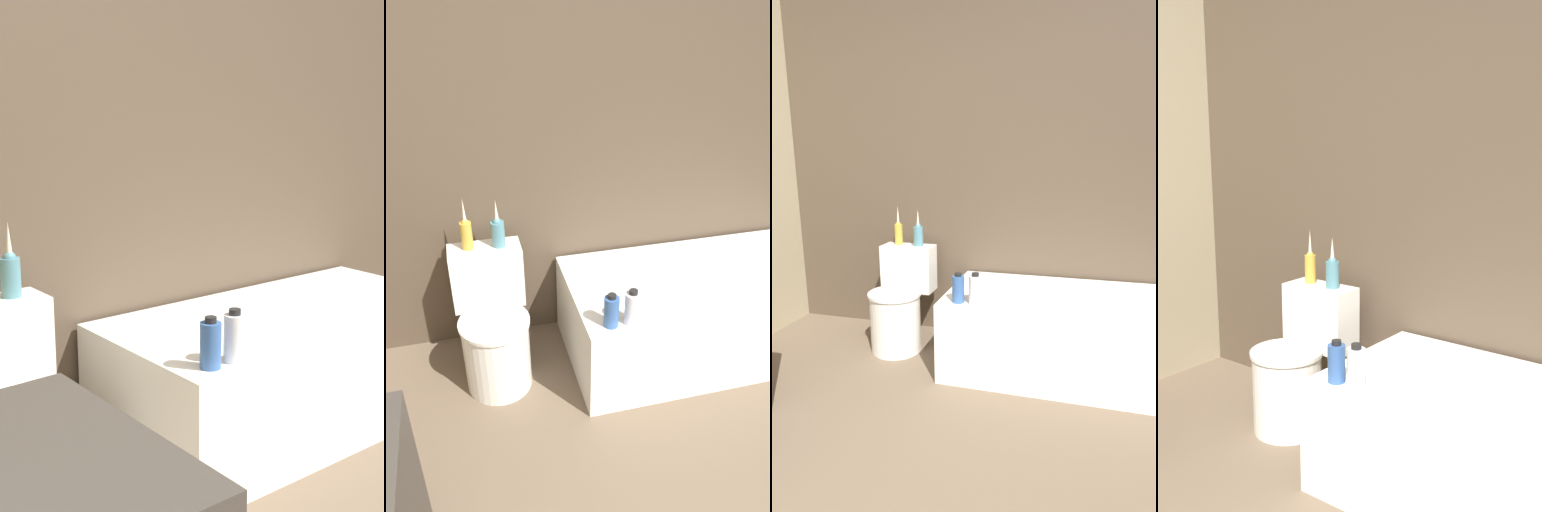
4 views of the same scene
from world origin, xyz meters
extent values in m
cube|color=brown|center=(0.00, 2.33, 1.30)|extent=(6.40, 0.06, 2.60)
cube|color=white|center=(0.76, 1.90, 0.24)|extent=(1.57, 0.77, 0.49)
cube|color=#B7BCC6|center=(0.76, 1.90, 0.48)|extent=(1.37, 0.57, 0.01)
cylinder|color=white|center=(-0.43, 1.87, 0.20)|extent=(0.34, 0.34, 0.40)
cylinder|color=white|center=(-0.43, 1.87, 0.41)|extent=(0.36, 0.36, 0.02)
cube|color=white|center=(-0.43, 2.13, 0.53)|extent=(0.37, 0.18, 0.34)
cylinder|color=gold|center=(-0.51, 2.14, 0.77)|extent=(0.06, 0.06, 0.15)
sphere|color=gold|center=(-0.51, 2.14, 0.84)|extent=(0.04, 0.04, 0.04)
cone|color=beige|center=(-0.51, 2.14, 0.91)|extent=(0.02, 0.02, 0.13)
cylinder|color=teal|center=(-0.35, 2.13, 0.76)|extent=(0.07, 0.07, 0.14)
sphere|color=teal|center=(-0.35, 2.13, 0.83)|extent=(0.04, 0.04, 0.04)
cone|color=beige|center=(-0.35, 2.13, 0.89)|extent=(0.02, 0.02, 0.12)
cylinder|color=#335999|center=(0.09, 1.61, 0.57)|extent=(0.07, 0.07, 0.16)
cylinder|color=black|center=(0.09, 1.61, 0.66)|extent=(0.04, 0.04, 0.02)
cylinder|color=silver|center=(0.20, 1.60, 0.57)|extent=(0.07, 0.07, 0.16)
cylinder|color=black|center=(0.20, 1.60, 0.66)|extent=(0.04, 0.04, 0.02)
camera|label=1|loc=(-1.32, -0.09, 1.36)|focal=50.00mm
camera|label=2|loc=(-0.51, -0.15, 1.97)|focal=35.00mm
camera|label=3|loc=(0.70, -0.50, 1.28)|focal=28.00mm
camera|label=4|loc=(1.50, -0.14, 1.49)|focal=42.00mm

